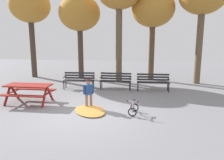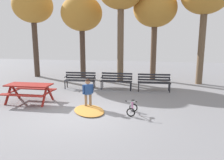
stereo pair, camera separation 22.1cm
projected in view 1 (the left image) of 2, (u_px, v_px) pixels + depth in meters
name	position (u px, v px, depth m)	size (l,w,h in m)	color
ground	(84.00, 114.00, 7.43)	(36.00, 36.00, 0.00)	gray
picnic_table	(29.00, 89.00, 8.63)	(1.83, 1.38, 0.79)	maroon
park_bench_far_left	(79.00, 79.00, 11.18)	(1.63, 0.57, 0.85)	#232328
park_bench_left	(116.00, 80.00, 11.01)	(1.60, 0.46, 0.85)	#232328
park_bench_right	(153.00, 81.00, 10.71)	(1.62, 0.55, 0.85)	#232328
child_standing	(89.00, 91.00, 8.07)	(0.37, 0.28, 1.11)	#7F664C
kids_bicycle	(133.00, 108.00, 7.45)	(0.40, 0.58, 0.54)	black
leaf_pile	(90.00, 111.00, 7.71)	(1.46, 1.02, 0.07)	#C68438
tree_far_left	(30.00, 7.00, 13.87)	(2.60, 2.60, 5.79)	#423328
tree_left	(80.00, 14.00, 13.45)	(2.60, 2.60, 5.24)	#423328
tree_right	(153.00, 10.00, 12.90)	(2.60, 2.60, 5.45)	brown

